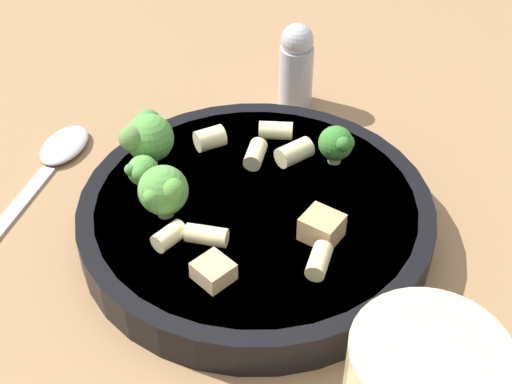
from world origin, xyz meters
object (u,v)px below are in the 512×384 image
at_px(chicken_chunk_1, 319,230).
at_px(rigatoni_3, 276,131).
at_px(rigatoni_0, 294,152).
at_px(rigatoni_2, 169,236).
at_px(broccoli_floret_0, 164,190).
at_px(pepper_shaker, 296,65).
at_px(rigatoni_5, 255,154).
at_px(rigatoni_1, 206,235).
at_px(rigatoni_4, 210,138).
at_px(pasta_bowl, 256,214).
at_px(broccoli_floret_3, 142,172).
at_px(spoon, 51,162).
at_px(broccoli_floret_2, 337,144).
at_px(rigatoni_6, 319,261).
at_px(broccoli_floret_1, 148,135).
at_px(chicken_chunk_0, 213,271).

bearing_deg(chicken_chunk_1, rigatoni_3, 51.76).
distance_m(rigatoni_0, rigatoni_2, 0.13).
xyz_separation_m(broccoli_floret_0, pepper_shaker, (0.22, 0.04, -0.01)).
xyz_separation_m(rigatoni_0, chicken_chunk_1, (-0.06, -0.07, 0.00)).
bearing_deg(rigatoni_0, rigatoni_5, 129.79).
xyz_separation_m(rigatoni_1, chicken_chunk_1, (0.05, -0.06, 0.00)).
xyz_separation_m(rigatoni_1, rigatoni_4, (0.08, 0.07, 0.00)).
distance_m(pasta_bowl, broccoli_floret_3, 0.09).
bearing_deg(rigatoni_3, spoon, 128.60).
distance_m(pasta_bowl, pepper_shaker, 0.19).
relative_size(rigatoni_0, spoon, 0.16).
height_order(rigatoni_2, rigatoni_3, same).
distance_m(broccoli_floret_0, broccoli_floret_2, 0.14).
xyz_separation_m(rigatoni_0, pepper_shaker, (0.11, 0.08, 0.00)).
xyz_separation_m(broccoli_floret_2, chicken_chunk_1, (-0.08, -0.04, -0.01)).
distance_m(broccoli_floret_2, rigatoni_4, 0.10).
height_order(rigatoni_4, rigatoni_6, rigatoni_4).
relative_size(broccoli_floret_1, spoon, 0.25).
distance_m(rigatoni_6, spoon, 0.27).
distance_m(broccoli_floret_3, rigatoni_3, 0.12).
bearing_deg(rigatoni_5, rigatoni_0, -50.21).
distance_m(rigatoni_2, rigatoni_5, 0.11).
height_order(broccoli_floret_3, chicken_chunk_1, broccoli_floret_3).
height_order(broccoli_floret_2, spoon, broccoli_floret_2).
bearing_deg(rigatoni_6, pasta_bowl, 71.16).
distance_m(rigatoni_3, spoon, 0.19).
bearing_deg(broccoli_floret_2, broccoli_floret_3, 143.28).
distance_m(rigatoni_1, chicken_chunk_0, 0.03).
bearing_deg(rigatoni_4, broccoli_floret_3, 179.83).
height_order(broccoli_floret_3, rigatoni_0, broccoli_floret_3).
bearing_deg(rigatoni_6, broccoli_floret_2, 28.50).
xyz_separation_m(broccoli_floret_1, spoon, (-0.03, 0.09, -0.05)).
bearing_deg(broccoli_floret_3, rigatoni_3, -16.07).
xyz_separation_m(broccoli_floret_1, pepper_shaker, (0.18, -0.01, -0.02)).
bearing_deg(rigatoni_2, rigatoni_4, 27.39).
bearing_deg(pasta_bowl, rigatoni_3, 27.56).
bearing_deg(chicken_chunk_1, rigatoni_5, 65.34).
bearing_deg(rigatoni_2, chicken_chunk_1, -48.96).
height_order(rigatoni_1, rigatoni_3, rigatoni_3).
relative_size(broccoli_floret_1, chicken_chunk_1, 1.75).
distance_m(pepper_shaker, spoon, 0.24).
bearing_deg(rigatoni_6, rigatoni_4, 69.42).
relative_size(pasta_bowl, broccoli_floret_1, 5.84).
bearing_deg(pepper_shaker, broccoli_floret_1, 177.09).
bearing_deg(pepper_shaker, chicken_chunk_1, -139.43).
bearing_deg(spoon, rigatoni_1, -92.47).
height_order(broccoli_floret_0, rigatoni_1, broccoli_floret_0).
height_order(rigatoni_2, chicken_chunk_0, same).
distance_m(rigatoni_0, chicken_chunk_0, 0.14).
bearing_deg(broccoli_floret_1, broccoli_floret_0, -124.33).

